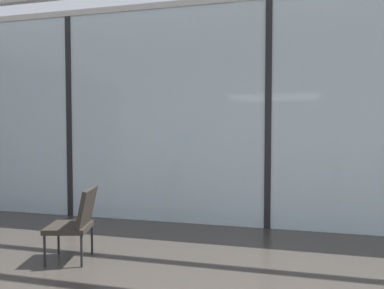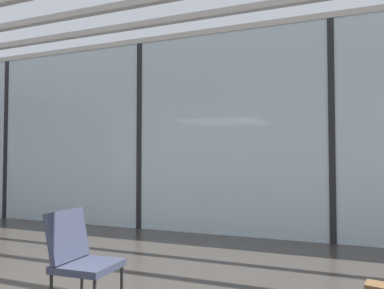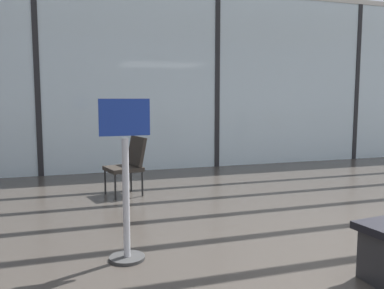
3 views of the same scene
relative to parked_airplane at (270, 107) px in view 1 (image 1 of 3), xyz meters
The scene contains 5 objects.
glass_curtain_wall 4.77m from the parked_airplane, 88.93° to the right, with size 14.00×0.08×3.57m, color silver.
window_mullion_0 5.86m from the parked_airplane, 125.69° to the right, with size 0.10×0.12×3.57m, color black.
window_mullion_1 4.77m from the parked_airplane, 88.93° to the right, with size 0.10×0.12×3.57m, color black.
parked_airplane is the anchor object (origin of this frame).
lounge_chair_1 7.24m from the parked_airplane, 107.14° to the right, with size 0.63×0.59×0.87m.
Camera 1 is at (0.18, -0.50, 1.57)m, focal length 33.14 mm.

